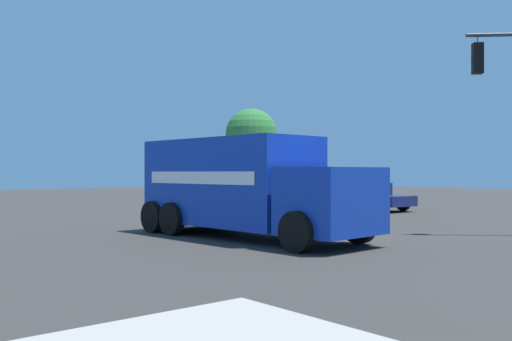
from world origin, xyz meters
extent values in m
plane|color=#33302D|center=(0.00, 0.00, 0.00)|extent=(100.00, 100.00, 0.00)
cube|color=#9E998E|center=(-12.14, -12.14, 0.07)|extent=(10.53, 10.53, 0.14)
cube|color=#1438AD|center=(1.51, -0.44, 1.64)|extent=(2.73, 5.83, 2.57)
cube|color=#1438AD|center=(1.28, 3.50, 1.20)|extent=(2.51, 2.04, 1.70)
cube|color=black|center=(1.23, 4.35, 1.54)|extent=(2.02, 0.20, 0.88)
cube|color=#B2B2B7|center=(1.68, -3.19, 0.19)|extent=(2.31, 0.34, 0.21)
cube|color=white|center=(0.30, -0.51, 1.77)|extent=(0.30, 4.78, 0.36)
cube|color=white|center=(2.72, -0.37, 1.77)|extent=(0.30, 4.78, 0.36)
cylinder|color=black|center=(0.04, 3.38, 0.50)|extent=(0.34, 1.01, 1.00)
cylinder|color=black|center=(2.52, 3.52, 0.50)|extent=(0.34, 1.01, 1.00)
cylinder|color=black|center=(0.35, -1.76, 0.50)|extent=(0.34, 1.01, 1.00)
cylinder|color=black|center=(2.82, -1.62, 0.50)|extent=(0.34, 1.01, 1.00)
cylinder|color=black|center=(0.41, -2.81, 0.50)|extent=(0.34, 1.01, 1.00)
cylinder|color=black|center=(2.89, -2.67, 0.50)|extent=(0.34, 1.01, 1.00)
cylinder|color=#38383D|center=(-4.53, 4.29, 6.05)|extent=(0.03, 0.03, 0.25)
cube|color=black|center=(-4.53, 4.29, 5.45)|extent=(0.42, 0.42, 0.95)
sphere|color=red|center=(-4.66, 4.16, 5.76)|extent=(0.20, 0.20, 0.20)
sphere|color=#EFA314|center=(-4.66, 4.16, 5.45)|extent=(0.20, 0.20, 0.20)
sphere|color=#19CC4C|center=(-4.66, 4.16, 5.14)|extent=(0.20, 0.20, 0.20)
cube|color=navy|center=(-10.61, -3.34, 0.53)|extent=(1.99, 1.55, 0.50)
cube|color=navy|center=(-10.66, -4.94, 0.83)|extent=(1.99, 1.75, 1.10)
cube|color=black|center=(-10.66, -4.94, 1.12)|extent=(1.83, 1.48, 0.48)
cube|color=navy|center=(-10.71, -6.79, 0.56)|extent=(2.00, 2.05, 0.55)
cylinder|color=black|center=(-11.62, -3.44, 0.38)|extent=(0.26, 0.77, 0.76)
cylinder|color=black|center=(-9.61, -3.50, 0.38)|extent=(0.26, 0.77, 0.76)
cylinder|color=black|center=(-11.71, -6.88, 0.38)|extent=(0.26, 0.77, 0.76)
cylinder|color=black|center=(-9.70, -6.93, 0.38)|extent=(0.26, 0.77, 0.76)
cylinder|color=gray|center=(-9.68, -13.93, 0.54)|extent=(0.14, 0.14, 0.81)
cylinder|color=gray|center=(-9.85, -13.97, 0.54)|extent=(0.14, 0.14, 0.81)
cube|color=black|center=(-9.76, -13.95, 1.25)|extent=(0.38, 0.30, 0.60)
sphere|color=beige|center=(-9.76, -13.95, 1.66)|extent=(0.22, 0.22, 0.22)
cylinder|color=black|center=(-9.55, -13.90, 1.28)|extent=(0.09, 0.09, 0.54)
cylinder|color=black|center=(-9.98, -14.01, 1.28)|extent=(0.09, 0.09, 0.54)
cylinder|color=gray|center=(-14.13, -12.69, 0.58)|extent=(0.14, 0.14, 0.87)
cylinder|color=gray|center=(-13.96, -12.66, 0.58)|extent=(0.14, 0.14, 0.87)
cube|color=#BF333F|center=(-14.05, -12.67, 1.34)|extent=(0.38, 0.28, 0.65)
sphere|color=tan|center=(-14.05, -12.67, 1.78)|extent=(0.24, 0.24, 0.24)
cylinder|color=#BF333F|center=(-14.26, -12.72, 1.37)|extent=(0.09, 0.09, 0.59)
cylinder|color=#BF333F|center=(-13.83, -12.63, 1.37)|extent=(0.09, 0.09, 0.59)
cube|color=white|center=(-15.65, -17.16, 0.61)|extent=(0.08, 0.04, 0.95)
cube|color=white|center=(-15.47, -17.16, 0.61)|extent=(0.08, 0.04, 0.95)
cube|color=white|center=(-15.29, -17.16, 0.61)|extent=(0.08, 0.04, 0.95)
cube|color=white|center=(-15.11, -17.16, 0.61)|extent=(0.08, 0.04, 0.95)
cube|color=white|center=(-14.93, -17.16, 0.61)|extent=(0.08, 0.04, 0.95)
cube|color=white|center=(-14.75, -17.16, 0.61)|extent=(0.08, 0.04, 0.95)
cube|color=white|center=(-14.57, -17.16, 0.61)|extent=(0.08, 0.04, 0.95)
cube|color=white|center=(-14.39, -17.16, 0.61)|extent=(0.08, 0.04, 0.95)
cube|color=white|center=(-14.21, -17.16, 0.61)|extent=(0.08, 0.04, 0.95)
cube|color=white|center=(-14.03, -17.16, 0.61)|extent=(0.08, 0.04, 0.95)
cube|color=white|center=(-13.85, -17.16, 0.61)|extent=(0.08, 0.04, 0.95)
cube|color=white|center=(-13.67, -17.16, 0.61)|extent=(0.08, 0.04, 0.95)
cube|color=white|center=(-13.49, -17.16, 0.61)|extent=(0.08, 0.04, 0.95)
cube|color=white|center=(-13.31, -17.16, 0.61)|extent=(0.08, 0.04, 0.95)
cube|color=white|center=(-13.13, -17.16, 0.61)|extent=(0.08, 0.04, 0.95)
cube|color=white|center=(-12.95, -17.16, 0.61)|extent=(0.08, 0.04, 0.95)
cube|color=white|center=(-12.77, -17.16, 0.61)|extent=(0.08, 0.04, 0.95)
cube|color=white|center=(-12.59, -17.16, 0.61)|extent=(0.08, 0.04, 0.95)
cube|color=white|center=(-12.41, -17.16, 0.61)|extent=(0.08, 0.04, 0.95)
cube|color=white|center=(-12.23, -17.16, 0.61)|extent=(0.08, 0.04, 0.95)
cube|color=white|center=(-12.05, -17.16, 0.61)|extent=(0.08, 0.04, 0.95)
cube|color=white|center=(-11.87, -17.16, 0.61)|extent=(0.08, 0.04, 0.95)
cube|color=white|center=(-11.69, -17.16, 0.61)|extent=(0.08, 0.04, 0.95)
cube|color=white|center=(-11.51, -17.16, 0.61)|extent=(0.08, 0.04, 0.95)
cube|color=white|center=(-11.33, -17.16, 0.61)|extent=(0.08, 0.04, 0.95)
cube|color=white|center=(-11.15, -17.16, 0.61)|extent=(0.08, 0.04, 0.95)
cube|color=white|center=(-10.97, -17.16, 0.61)|extent=(0.08, 0.04, 0.95)
cube|color=white|center=(-10.79, -17.16, 0.61)|extent=(0.08, 0.04, 0.95)
cube|color=white|center=(-10.61, -17.16, 0.61)|extent=(0.08, 0.04, 0.95)
cube|color=white|center=(-10.43, -17.16, 0.61)|extent=(0.08, 0.04, 0.95)
cube|color=white|center=(-10.25, -17.16, 0.61)|extent=(0.08, 0.04, 0.95)
cube|color=white|center=(-10.07, -17.16, 0.61)|extent=(0.08, 0.04, 0.95)
cube|color=white|center=(-9.89, -17.16, 0.61)|extent=(0.08, 0.04, 0.95)
cube|color=white|center=(-9.71, -17.16, 0.61)|extent=(0.08, 0.04, 0.95)
cube|color=white|center=(-9.53, -17.16, 0.61)|extent=(0.08, 0.04, 0.95)
cube|color=white|center=(-9.35, -17.16, 0.61)|extent=(0.08, 0.04, 0.95)
cube|color=white|center=(-9.17, -17.16, 0.61)|extent=(0.08, 0.04, 0.95)
cube|color=white|center=(-8.99, -17.16, 0.61)|extent=(0.08, 0.04, 0.95)
cube|color=white|center=(-8.81, -17.16, 0.61)|extent=(0.08, 0.04, 0.95)
cube|color=white|center=(-8.63, -17.16, 0.61)|extent=(0.08, 0.04, 0.95)
cube|color=white|center=(-12.14, -17.18, 0.85)|extent=(7.12, 0.03, 0.07)
cube|color=white|center=(-12.14, -17.18, 0.42)|extent=(7.12, 0.03, 0.07)
cylinder|color=brown|center=(-12.17, -15.93, 1.65)|extent=(0.32, 0.32, 3.01)
sphere|color=#2D7533|center=(-12.17, -15.93, 4.46)|extent=(3.49, 3.49, 3.49)
camera|label=1|loc=(11.87, 13.12, 1.93)|focal=39.34mm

